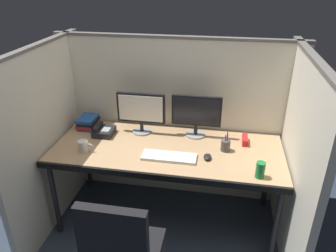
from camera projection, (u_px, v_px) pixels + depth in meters
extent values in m
plane|color=#2D3847|center=(161.00, 241.00, 2.76)|extent=(8.00, 8.00, 0.00)
cube|color=beige|center=(175.00, 122.00, 3.07)|extent=(2.20, 0.05, 1.55)
cube|color=#605B56|center=(176.00, 37.00, 2.72)|extent=(2.21, 0.06, 0.02)
cube|color=beige|center=(49.00, 140.00, 2.75)|extent=(0.05, 1.40, 1.55)
cube|color=#605B56|center=(32.00, 47.00, 2.40)|extent=(0.06, 1.41, 0.02)
cube|color=beige|center=(295.00, 162.00, 2.43)|extent=(0.05, 1.40, 1.55)
cube|color=#605B56|center=(316.00, 59.00, 2.08)|extent=(0.06, 1.41, 0.02)
cube|color=tan|center=(167.00, 150.00, 2.70)|extent=(1.90, 0.80, 0.04)
cube|color=black|center=(157.00, 177.00, 2.36)|extent=(1.90, 0.02, 0.05)
cylinder|color=black|center=(55.00, 199.00, 2.71)|extent=(0.04, 0.04, 0.70)
cylinder|color=black|center=(276.00, 226.00, 2.43)|extent=(0.04, 0.04, 0.70)
cylinder|color=black|center=(87.00, 157.00, 3.31)|extent=(0.04, 0.04, 0.70)
cylinder|color=black|center=(267.00, 175.00, 3.03)|extent=(0.04, 0.04, 0.70)
cube|color=black|center=(113.00, 244.00, 1.77)|extent=(0.40, 0.06, 0.48)
cylinder|color=gray|center=(142.00, 131.00, 2.95)|extent=(0.17, 0.17, 0.01)
cylinder|color=black|center=(142.00, 126.00, 2.93)|extent=(0.03, 0.03, 0.09)
cube|color=black|center=(141.00, 108.00, 2.85)|extent=(0.43, 0.03, 0.27)
cube|color=silver|center=(141.00, 109.00, 2.83)|extent=(0.39, 0.01, 0.23)
cylinder|color=gray|center=(195.00, 135.00, 2.89)|extent=(0.17, 0.17, 0.01)
cylinder|color=black|center=(196.00, 129.00, 2.87)|extent=(0.03, 0.03, 0.09)
cube|color=black|center=(196.00, 111.00, 2.79)|extent=(0.43, 0.03, 0.27)
cube|color=black|center=(196.00, 112.00, 2.78)|extent=(0.39, 0.01, 0.23)
cube|color=silver|center=(169.00, 157.00, 2.55)|extent=(0.43, 0.15, 0.02)
ellipsoid|color=black|center=(207.00, 157.00, 2.54)|extent=(0.06, 0.10, 0.03)
cylinder|color=#59595B|center=(208.00, 154.00, 2.55)|extent=(0.01, 0.01, 0.01)
cylinder|color=#197233|center=(260.00, 170.00, 2.30)|extent=(0.07, 0.07, 0.12)
cylinder|color=silver|center=(83.00, 146.00, 2.63)|extent=(0.08, 0.08, 0.09)
torus|color=silver|center=(90.00, 147.00, 2.62)|extent=(0.06, 0.01, 0.06)
cylinder|color=#4C4742|center=(225.00, 145.00, 2.64)|extent=(0.08, 0.08, 0.09)
cylinder|color=red|center=(227.00, 142.00, 2.61)|extent=(0.01, 0.01, 0.15)
cylinder|color=#263FB2|center=(227.00, 140.00, 2.63)|extent=(0.01, 0.01, 0.16)
cylinder|color=black|center=(225.00, 143.00, 2.62)|extent=(0.01, 0.01, 0.14)
cube|color=#4C3366|center=(89.00, 126.00, 3.04)|extent=(0.15, 0.21, 0.02)
cube|color=#B22626|center=(88.00, 124.00, 3.03)|extent=(0.15, 0.21, 0.03)
cube|color=black|center=(89.00, 121.00, 3.02)|extent=(0.15, 0.21, 0.02)
cube|color=#1E478C|center=(87.00, 119.00, 3.01)|extent=(0.15, 0.21, 0.03)
cube|color=black|center=(104.00, 132.00, 2.90)|extent=(0.17, 0.19, 0.06)
cube|color=black|center=(98.00, 127.00, 2.89)|extent=(0.04, 0.17, 0.03)
cube|color=gray|center=(106.00, 129.00, 2.87)|extent=(0.07, 0.09, 0.00)
cube|color=red|center=(245.00, 140.00, 2.76)|extent=(0.04, 0.15, 0.06)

